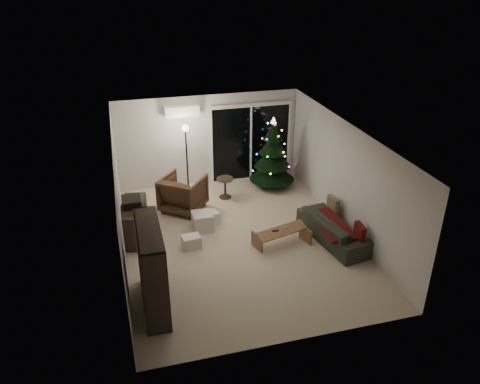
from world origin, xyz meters
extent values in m
plane|color=beige|center=(0.00, 0.00, 0.00)|extent=(6.50, 6.50, 0.00)
plane|color=white|center=(0.00, 0.00, 2.50)|extent=(6.50, 6.50, 0.00)
cube|color=silver|center=(0.00, 3.25, 1.25)|extent=(5.00, 0.02, 2.50)
cube|color=silver|center=(0.00, -3.25, 1.25)|extent=(5.00, 0.02, 2.50)
cube|color=silver|center=(-2.50, 0.00, 1.25)|extent=(0.02, 6.50, 2.50)
cube|color=silver|center=(2.50, 0.00, 1.25)|extent=(0.02, 6.50, 2.50)
cube|color=black|center=(1.20, 3.23, 1.05)|extent=(2.20, 0.02, 2.10)
cube|color=white|center=(-0.70, 3.13, 2.15)|extent=(0.90, 0.22, 0.28)
cube|color=#3F3833|center=(1.20, 3.75, -0.05)|extent=(2.60, 1.00, 0.10)
cube|color=white|center=(1.20, 4.15, 0.50)|extent=(2.20, 0.06, 1.00)
cube|color=#2D2822|center=(-2.25, 0.75, 0.41)|extent=(0.70, 1.36, 0.81)
cube|color=black|center=(-2.25, 0.75, 0.90)|extent=(0.41, 0.49, 0.17)
imported|color=brown|center=(-0.97, 1.77, 0.45)|extent=(1.37, 1.38, 0.91)
cube|color=silver|center=(-0.70, 0.68, 0.21)|extent=(0.47, 0.47, 0.42)
cube|color=silver|center=(-1.09, -0.02, 0.14)|extent=(0.42, 0.34, 0.28)
cube|color=silver|center=(-0.47, 0.92, 0.14)|extent=(0.46, 0.37, 0.29)
cylinder|color=#2D2822|center=(0.19, 2.16, 0.28)|extent=(0.58, 0.58, 0.55)
cylinder|color=black|center=(-0.72, 2.52, 0.96)|extent=(0.31, 0.31, 1.92)
imported|color=#30382C|center=(2.05, -0.55, 0.29)|extent=(1.09, 2.09, 0.58)
cube|color=#510C0C|center=(1.95, -0.55, 0.42)|extent=(0.62, 1.43, 0.05)
cube|color=#72674B|center=(2.30, 0.10, 0.52)|extent=(0.15, 0.39, 0.38)
cube|color=#510C0C|center=(2.30, -1.20, 0.52)|extent=(0.14, 0.39, 0.38)
cube|color=black|center=(0.70, -0.44, 0.39)|extent=(0.15, 0.04, 0.02)
cube|color=slate|center=(0.95, -0.39, 0.39)|extent=(0.14, 0.08, 0.02)
cone|color=black|center=(1.61, 2.49, 1.00)|extent=(1.63, 1.63, 2.00)
camera|label=1|loc=(-2.32, -8.66, 5.63)|focal=35.00mm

